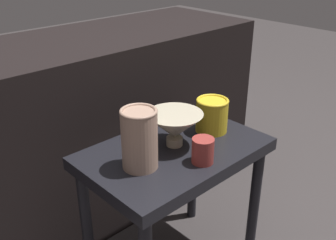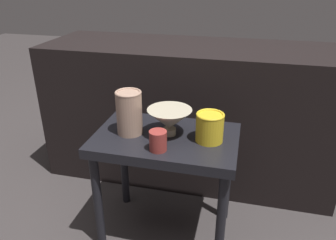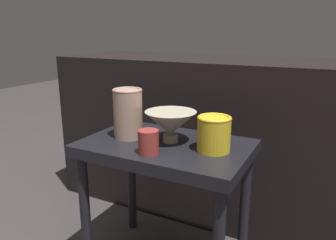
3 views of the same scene
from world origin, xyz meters
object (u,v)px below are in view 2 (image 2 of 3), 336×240
(vase_textured_left, at_px, (129,112))
(vase_colorful_right, at_px, (210,127))
(bowl, at_px, (170,119))
(cup, at_px, (159,141))

(vase_textured_left, height_order, vase_colorful_right, vase_textured_left)
(bowl, relative_size, cup, 2.31)
(vase_textured_left, bearing_deg, bowl, 8.31)
(vase_colorful_right, height_order, cup, vase_colorful_right)
(vase_colorful_right, bearing_deg, cup, -145.27)
(vase_textured_left, height_order, cup, vase_textured_left)
(vase_textured_left, distance_m, cup, 0.19)
(bowl, height_order, vase_colorful_right, vase_colorful_right)
(bowl, height_order, vase_textured_left, vase_textured_left)
(vase_colorful_right, relative_size, cup, 1.49)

